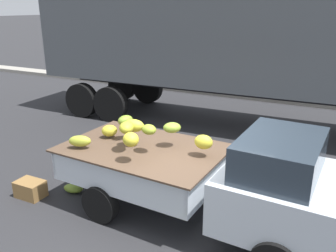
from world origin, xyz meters
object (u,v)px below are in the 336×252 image
(pickup_truck, at_px, (250,184))
(produce_crate, at_px, (30,189))
(fallen_banana_bunch_near_tailgate, at_px, (73,188))
(semi_trailer, at_px, (238,38))

(pickup_truck, relative_size, produce_crate, 9.35)
(produce_crate, bearing_deg, pickup_truck, 9.78)
(pickup_truck, bearing_deg, fallen_banana_bunch_near_tailgate, -173.88)
(pickup_truck, relative_size, semi_trailer, 0.40)
(pickup_truck, height_order, produce_crate, pickup_truck)
(semi_trailer, bearing_deg, produce_crate, -112.26)
(semi_trailer, relative_size, produce_crate, 23.22)
(pickup_truck, relative_size, fallen_banana_bunch_near_tailgate, 12.58)
(fallen_banana_bunch_near_tailgate, relative_size, produce_crate, 0.74)
(semi_trailer, distance_m, fallen_banana_bunch_near_tailgate, 6.02)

